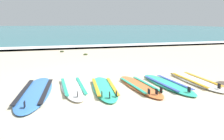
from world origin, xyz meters
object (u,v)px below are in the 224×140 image
at_px(surfboard_2, 104,88).
at_px(surfboard_5, 195,81).
at_px(surfboard_0, 35,92).
at_px(surfboard_3, 139,86).
at_px(surfboard_1, 73,87).
at_px(surfboard_4, 167,84).

height_order(surfboard_2, surfboard_5, same).
bearing_deg(surfboard_0, surfboard_3, -4.22).
bearing_deg(surfboard_3, surfboard_2, 175.41).
relative_size(surfboard_0, surfboard_3, 1.29).
relative_size(surfboard_0, surfboard_1, 1.27).
height_order(surfboard_4, surfboard_5, same).
distance_m(surfboard_1, surfboard_2, 0.71).
height_order(surfboard_1, surfboard_4, same).
relative_size(surfboard_2, surfboard_4, 1.00).
relative_size(surfboard_0, surfboard_2, 1.25).
bearing_deg(surfboard_5, surfboard_0, 178.35).
bearing_deg(surfboard_1, surfboard_2, -20.59).
distance_m(surfboard_2, surfboard_5, 2.36).
bearing_deg(surfboard_3, surfboard_5, 2.19).
height_order(surfboard_3, surfboard_5, same).
distance_m(surfboard_0, surfboard_2, 1.48).
height_order(surfboard_0, surfboard_5, same).
bearing_deg(surfboard_2, surfboard_5, -0.17).
relative_size(surfboard_0, surfboard_4, 1.26).
relative_size(surfboard_1, surfboard_2, 0.99).
relative_size(surfboard_4, surfboard_5, 0.95).
bearing_deg(surfboard_0, surfboard_4, -3.83).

